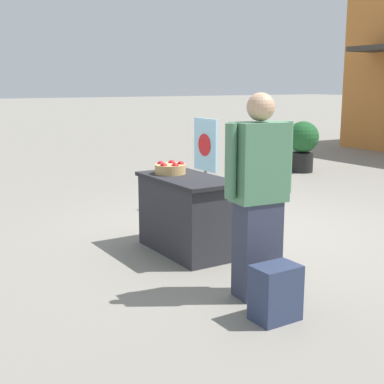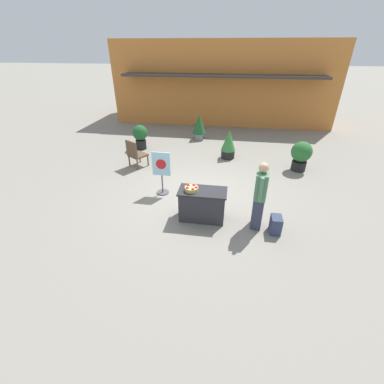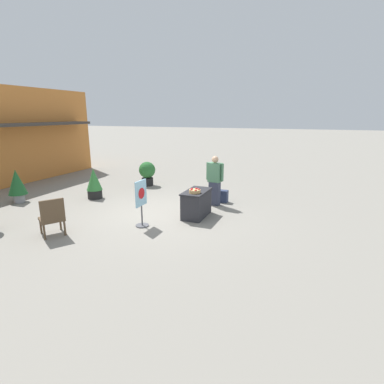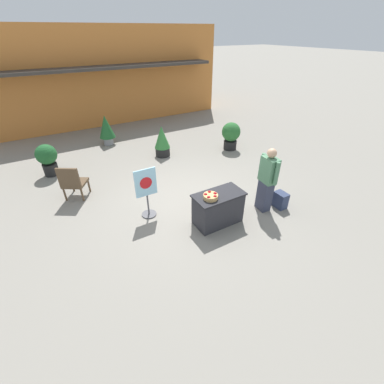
{
  "view_description": "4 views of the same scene",
  "coord_description": "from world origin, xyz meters",
  "px_view_note": "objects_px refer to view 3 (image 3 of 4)",
  "views": [
    {
      "loc": [
        4.76,
        -3.84,
        1.72
      ],
      "look_at": [
        -0.06,
        -0.82,
        0.56
      ],
      "focal_mm": 50.0,
      "sensor_mm": 36.0,
      "label": 1
    },
    {
      "loc": [
        0.79,
        -6.36,
        3.8
      ],
      "look_at": [
        -0.07,
        -0.93,
        0.66
      ],
      "focal_mm": 24.0,
      "sensor_mm": 36.0,
      "label": 2
    },
    {
      "loc": [
        -7.73,
        -4.08,
        2.95
      ],
      "look_at": [
        -0.15,
        -1.05,
        0.84
      ],
      "focal_mm": 28.0,
      "sensor_mm": 36.0,
      "label": 3
    },
    {
      "loc": [
        -2.75,
        -4.89,
        3.92
      ],
      "look_at": [
        -0.34,
        -0.78,
        0.87
      ],
      "focal_mm": 24.0,
      "sensor_mm": 36.0,
      "label": 4
    }
  ],
  "objects_px": {
    "display_table": "(196,204)",
    "apple_basket": "(195,191)",
    "potted_plant_far_left": "(147,172)",
    "potted_plant_near_right": "(17,184)",
    "potted_plant_near_left": "(94,183)",
    "patio_chair": "(52,216)",
    "poster_board": "(141,202)",
    "backpack": "(223,196)",
    "person_visitor": "(215,180)"
  },
  "relations": [
    {
      "from": "person_visitor",
      "to": "potted_plant_near_left",
      "type": "relative_size",
      "value": 1.51
    },
    {
      "from": "potted_plant_far_left",
      "to": "display_table",
      "type": "bearing_deg",
      "value": -131.28
    },
    {
      "from": "potted_plant_near_right",
      "to": "backpack",
      "type": "bearing_deg",
      "value": -67.86
    },
    {
      "from": "apple_basket",
      "to": "patio_chair",
      "type": "xyz_separation_m",
      "value": [
        -2.46,
        2.83,
        -0.32
      ]
    },
    {
      "from": "backpack",
      "to": "potted_plant_far_left",
      "type": "height_order",
      "value": "potted_plant_far_left"
    },
    {
      "from": "person_visitor",
      "to": "patio_chair",
      "type": "relative_size",
      "value": 1.69
    },
    {
      "from": "potted_plant_near_right",
      "to": "potted_plant_near_left",
      "type": "bearing_deg",
      "value": -56.16
    },
    {
      "from": "apple_basket",
      "to": "potted_plant_near_right",
      "type": "distance_m",
      "value": 6.32
    },
    {
      "from": "backpack",
      "to": "apple_basket",
      "type": "bearing_deg",
      "value": 172.62
    },
    {
      "from": "poster_board",
      "to": "patio_chair",
      "type": "bearing_deg",
      "value": -139.7
    },
    {
      "from": "display_table",
      "to": "potted_plant_far_left",
      "type": "bearing_deg",
      "value": 48.72
    },
    {
      "from": "apple_basket",
      "to": "potted_plant_far_left",
      "type": "distance_m",
      "value": 4.73
    },
    {
      "from": "potted_plant_near_right",
      "to": "potted_plant_near_left",
      "type": "distance_m",
      "value": 2.52
    },
    {
      "from": "display_table",
      "to": "potted_plant_far_left",
      "type": "relative_size",
      "value": 1.14
    },
    {
      "from": "person_visitor",
      "to": "potted_plant_near_right",
      "type": "xyz_separation_m",
      "value": [
        -2.23,
        6.37,
        -0.18
      ]
    },
    {
      "from": "patio_chair",
      "to": "potted_plant_near_left",
      "type": "xyz_separation_m",
      "value": [
        3.21,
        1.36,
        0.04
      ]
    },
    {
      "from": "person_visitor",
      "to": "poster_board",
      "type": "xyz_separation_m",
      "value": [
        -2.62,
        1.22,
        -0.17
      ]
    },
    {
      "from": "apple_basket",
      "to": "potted_plant_near_left",
      "type": "relative_size",
      "value": 0.3
    },
    {
      "from": "apple_basket",
      "to": "potted_plant_far_left",
      "type": "bearing_deg",
      "value": 46.73
    },
    {
      "from": "display_table",
      "to": "apple_basket",
      "type": "height_order",
      "value": "apple_basket"
    },
    {
      "from": "apple_basket",
      "to": "person_visitor",
      "type": "distance_m",
      "value": 1.58
    },
    {
      "from": "person_visitor",
      "to": "poster_board",
      "type": "relative_size",
      "value": 1.3
    },
    {
      "from": "person_visitor",
      "to": "backpack",
      "type": "bearing_deg",
      "value": 164.86
    },
    {
      "from": "patio_chair",
      "to": "backpack",
      "type": "bearing_deg",
      "value": -92.01
    },
    {
      "from": "poster_board",
      "to": "potted_plant_near_left",
      "type": "bearing_deg",
      "value": 149.96
    },
    {
      "from": "apple_basket",
      "to": "poster_board",
      "type": "bearing_deg",
      "value": 132.67
    },
    {
      "from": "poster_board",
      "to": "display_table",
      "type": "bearing_deg",
      "value": 50.77
    },
    {
      "from": "display_table",
      "to": "patio_chair",
      "type": "height_order",
      "value": "patio_chair"
    },
    {
      "from": "patio_chair",
      "to": "potted_plant_near_left",
      "type": "bearing_deg",
      "value": -34.47
    },
    {
      "from": "potted_plant_near_right",
      "to": "patio_chair",
      "type": "bearing_deg",
      "value": -117.63
    },
    {
      "from": "potted_plant_near_left",
      "to": "potted_plant_far_left",
      "type": "xyz_separation_m",
      "value": [
        2.48,
        -0.75,
        0.02
      ]
    },
    {
      "from": "display_table",
      "to": "potted_plant_near_right",
      "type": "relative_size",
      "value": 1.01
    },
    {
      "from": "potted_plant_near_right",
      "to": "potted_plant_far_left",
      "type": "distance_m",
      "value": 4.82
    },
    {
      "from": "person_visitor",
      "to": "backpack",
      "type": "distance_m",
      "value": 0.78
    },
    {
      "from": "poster_board",
      "to": "potted_plant_near_right",
      "type": "xyz_separation_m",
      "value": [
        0.39,
        5.15,
        -0.01
      ]
    },
    {
      "from": "display_table",
      "to": "potted_plant_near_left",
      "type": "xyz_separation_m",
      "value": [
        0.49,
        4.13,
        0.17
      ]
    },
    {
      "from": "apple_basket",
      "to": "potted_plant_near_right",
      "type": "xyz_separation_m",
      "value": [
        -0.65,
        6.28,
        -0.19
      ]
    },
    {
      "from": "display_table",
      "to": "person_visitor",
      "type": "xyz_separation_m",
      "value": [
        1.32,
        -0.14,
        0.45
      ]
    },
    {
      "from": "display_table",
      "to": "person_visitor",
      "type": "relative_size",
      "value": 0.7
    },
    {
      "from": "patio_chair",
      "to": "potted_plant_near_left",
      "type": "height_order",
      "value": "potted_plant_near_left"
    },
    {
      "from": "display_table",
      "to": "patio_chair",
      "type": "bearing_deg",
      "value": 134.4
    },
    {
      "from": "display_table",
      "to": "potted_plant_near_right",
      "type": "height_order",
      "value": "potted_plant_near_right"
    },
    {
      "from": "backpack",
      "to": "potted_plant_near_right",
      "type": "bearing_deg",
      "value": 112.14
    },
    {
      "from": "potted_plant_near_left",
      "to": "potted_plant_far_left",
      "type": "bearing_deg",
      "value": -16.74
    },
    {
      "from": "person_visitor",
      "to": "patio_chair",
      "type": "height_order",
      "value": "person_visitor"
    },
    {
      "from": "backpack",
      "to": "potted_plant_far_left",
      "type": "distance_m",
      "value": 3.91
    },
    {
      "from": "apple_basket",
      "to": "poster_board",
      "type": "xyz_separation_m",
      "value": [
        -1.04,
        1.13,
        -0.17
      ]
    },
    {
      "from": "potted_plant_near_right",
      "to": "person_visitor",
      "type": "bearing_deg",
      "value": -70.72
    },
    {
      "from": "display_table",
      "to": "poster_board",
      "type": "bearing_deg",
      "value": 140.32
    },
    {
      "from": "display_table",
      "to": "potted_plant_near_left",
      "type": "bearing_deg",
      "value": 83.22
    }
  ]
}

